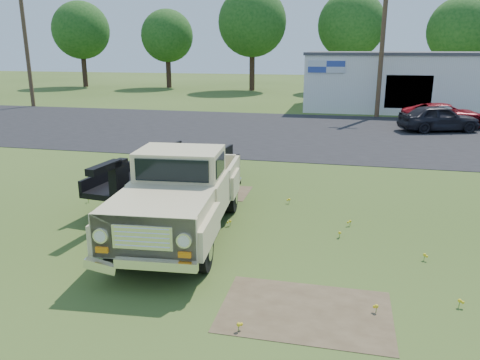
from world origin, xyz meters
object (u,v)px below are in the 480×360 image
(flatbed_trailer, at_px, (168,167))
(red_pickup, at_px, (445,115))
(vintage_pickup_truck, at_px, (181,193))
(dark_sedan, at_px, (439,118))

(flatbed_trailer, distance_m, red_pickup, 19.34)
(vintage_pickup_truck, relative_size, red_pickup, 1.26)
(vintage_pickup_truck, relative_size, flatbed_trailer, 0.94)
(dark_sedan, bearing_deg, flatbed_trailer, 125.82)
(vintage_pickup_truck, height_order, red_pickup, vintage_pickup_truck)
(flatbed_trailer, distance_m, dark_sedan, 17.50)
(vintage_pickup_truck, xyz_separation_m, flatbed_trailer, (-1.54, 3.05, -0.22))
(dark_sedan, bearing_deg, red_pickup, -38.28)
(vintage_pickup_truck, bearing_deg, red_pickup, 58.65)
(flatbed_trailer, bearing_deg, vintage_pickup_truck, -56.31)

